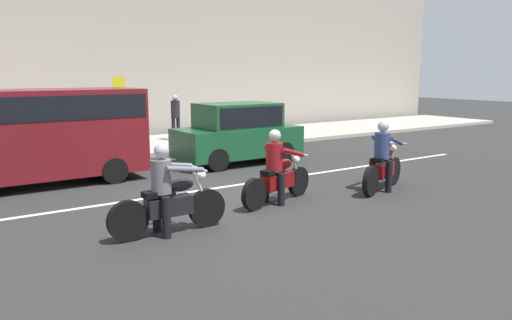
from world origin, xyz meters
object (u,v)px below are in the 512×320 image
motorcycle_with_rider_gray (168,197)px  motorcycle_with_rider_denim_blue (383,162)px  parked_van_maroon (39,130)px  parked_hatchback_forest_green (238,132)px  pedestrian_bystander (175,114)px  motorcycle_with_rider_crimson (277,173)px  street_sign_post (119,105)px

motorcycle_with_rider_gray → motorcycle_with_rider_denim_blue: bearing=1.5°
parked_van_maroon → parked_hatchback_forest_green: bearing=-2.4°
parked_van_maroon → pedestrian_bystander: 7.37m
motorcycle_with_rider_crimson → pedestrian_bystander: (2.06, 9.23, 0.51)m
motorcycle_with_rider_denim_blue → parked_van_maroon: 8.17m
street_sign_post → pedestrian_bystander: size_ratio=1.42×
motorcycle_with_rider_gray → parked_hatchback_forest_green: bearing=47.8°
parked_van_maroon → motorcycle_with_rider_denim_blue: bearing=-38.7°
motorcycle_with_rider_gray → pedestrian_bystander: pedestrian_bystander is taller
parked_hatchback_forest_green → pedestrian_bystander: (0.27, 4.85, 0.21)m
pedestrian_bystander → motorcycle_with_rider_gray: bearing=-116.0°
motorcycle_with_rider_gray → parked_hatchback_forest_green: (4.53, 4.99, 0.29)m
motorcycle_with_rider_denim_blue → street_sign_post: street_sign_post is taller
parked_hatchback_forest_green → street_sign_post: street_sign_post is taller
parked_hatchback_forest_green → pedestrian_bystander: size_ratio=2.17×
motorcycle_with_rider_crimson → street_sign_post: 8.57m
motorcycle_with_rider_crimson → street_sign_post: (-0.35, 8.50, 0.98)m
parked_van_maroon → street_sign_post: street_sign_post is taller
parked_hatchback_forest_green → motorcycle_with_rider_gray: bearing=-132.2°
parked_van_maroon → street_sign_post: size_ratio=1.98×
motorcycle_with_rider_gray → street_sign_post: 9.47m
street_sign_post → motorcycle_with_rider_crimson: bearing=-87.6°
motorcycle_with_rider_denim_blue → motorcycle_with_rider_gray: bearing=-178.5°
parked_van_maroon → parked_hatchback_forest_green: 5.50m
motorcycle_with_rider_gray → pedestrian_bystander: 10.96m
motorcycle_with_rider_crimson → street_sign_post: bearing=92.4°
motorcycle_with_rider_denim_blue → motorcycle_with_rider_gray: motorcycle_with_rider_denim_blue is taller
motorcycle_with_rider_gray → parked_hatchback_forest_green: size_ratio=0.57×
motorcycle_with_rider_denim_blue → motorcycle_with_rider_gray: size_ratio=0.95×
motorcycle_with_rider_crimson → motorcycle_with_rider_denim_blue: 2.72m
motorcycle_with_rider_denim_blue → street_sign_post: (-3.03, 8.97, 0.95)m
motorcycle_with_rider_gray → pedestrian_bystander: bearing=64.0°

